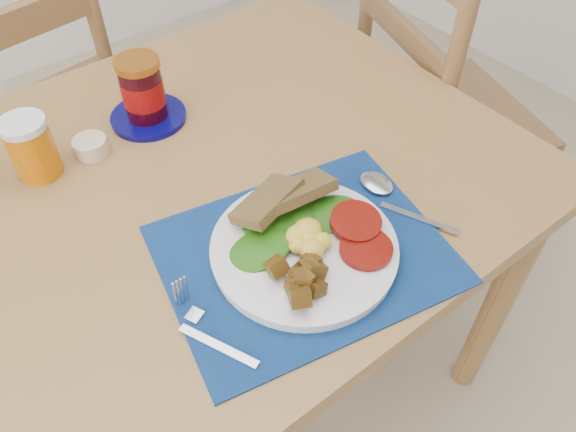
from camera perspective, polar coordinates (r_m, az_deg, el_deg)
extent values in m
cube|color=brown|center=(0.98, -15.76, -0.21)|extent=(1.40, 0.90, 0.04)
cylinder|color=brown|center=(1.38, 20.57, -8.22)|extent=(0.06, 0.06, 0.71)
cylinder|color=brown|center=(1.71, 0.05, 8.62)|extent=(0.06, 0.06, 0.71)
cube|color=brown|center=(1.69, -23.72, 6.03)|extent=(0.46, 0.44, 0.04)
cylinder|color=brown|center=(1.99, -19.94, 5.92)|extent=(0.03, 0.03, 0.39)
cylinder|color=brown|center=(1.76, -14.48, 1.29)|extent=(0.03, 0.03, 0.39)
cylinder|color=brown|center=(1.69, -23.81, -4.84)|extent=(0.03, 0.03, 0.39)
cube|color=brown|center=(1.32, -25.97, 17.16)|extent=(0.36, 0.08, 0.46)
cube|color=brown|center=(1.66, 16.06, 9.38)|extent=(0.53, 0.55, 0.04)
cylinder|color=brown|center=(1.81, 22.50, 0.81)|extent=(0.04, 0.04, 0.43)
cylinder|color=brown|center=(2.01, 16.09, 8.26)|extent=(0.04, 0.04, 0.43)
cylinder|color=brown|center=(1.62, 12.59, -2.54)|extent=(0.04, 0.04, 0.43)
cylinder|color=brown|center=(1.84, 6.66, 5.97)|extent=(0.04, 0.04, 0.43)
cube|color=#040A31|center=(0.87, 1.62, -3.88)|extent=(0.48, 0.41, 0.00)
cylinder|color=silver|center=(0.86, 1.64, -3.41)|extent=(0.28, 0.28, 0.02)
ellipsoid|color=gold|center=(0.84, 2.16, -2.37)|extent=(0.07, 0.06, 0.03)
cylinder|color=maroon|center=(0.86, 7.36, -2.09)|extent=(0.08, 0.08, 0.01)
ellipsoid|color=#123F07|center=(0.87, 0.51, -0.80)|extent=(0.15, 0.09, 0.01)
cube|color=olive|center=(0.88, -0.58, 2.05)|extent=(0.13, 0.08, 0.04)
cube|color=#B2B5BA|center=(0.78, -7.09, -12.99)|extent=(0.06, 0.12, 0.00)
cube|color=#B2B5BA|center=(0.82, -10.21, -8.95)|extent=(0.05, 0.06, 0.00)
cube|color=#B2B5BA|center=(0.93, 13.15, -0.22)|extent=(0.07, 0.13, 0.00)
ellipsoid|color=#B2B5BA|center=(0.97, 8.96, 3.22)|extent=(0.05, 0.06, 0.01)
cylinder|color=#CA6605|center=(1.05, -24.54, 6.19)|extent=(0.08, 0.08, 0.11)
cylinder|color=beige|center=(1.08, -19.40, 6.68)|extent=(0.06, 0.06, 0.03)
cylinder|color=#060555|center=(1.14, -13.98, 9.77)|extent=(0.15, 0.15, 0.01)
cylinder|color=black|center=(1.11, -14.53, 12.17)|extent=(0.08, 0.08, 0.11)
cylinder|color=maroon|center=(1.11, -14.53, 12.19)|extent=(0.08, 0.08, 0.05)
cylinder|color=#B0661D|center=(1.07, -15.14, 14.76)|extent=(0.08, 0.08, 0.01)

